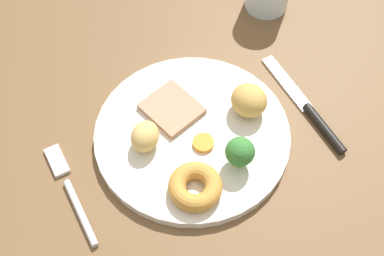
{
  "coord_description": "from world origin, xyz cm",
  "views": [
    {
      "loc": [
        -12.99,
        -31.84,
        62.53
      ],
      "look_at": [
        3.44,
        1.2,
        6.0
      ],
      "focal_mm": 48.75,
      "sensor_mm": 36.0,
      "label": 1
    }
  ],
  "objects_px": {
    "carrot_coin_front": "(203,143)",
    "knife": "(310,111)",
    "meat_slice_main": "(172,108)",
    "broccoli_floret": "(240,152)",
    "yorkshire_pudding": "(194,187)",
    "fork": "(70,190)",
    "roast_potato_right": "(145,136)",
    "dinner_plate": "(192,135)",
    "roast_potato_left": "(249,100)"
  },
  "relations": [
    {
      "from": "carrot_coin_front",
      "to": "knife",
      "type": "distance_m",
      "value": 0.16
    },
    {
      "from": "meat_slice_main",
      "to": "broccoli_floret",
      "type": "relative_size",
      "value": 1.54
    },
    {
      "from": "yorkshire_pudding",
      "to": "fork",
      "type": "xyz_separation_m",
      "value": [
        -0.14,
        0.07,
        -0.02
      ]
    },
    {
      "from": "knife",
      "to": "roast_potato_right",
      "type": "bearing_deg",
      "value": 77.01
    },
    {
      "from": "carrot_coin_front",
      "to": "broccoli_floret",
      "type": "height_order",
      "value": "broccoli_floret"
    },
    {
      "from": "yorkshire_pudding",
      "to": "roast_potato_right",
      "type": "distance_m",
      "value": 0.09
    },
    {
      "from": "dinner_plate",
      "to": "meat_slice_main",
      "type": "height_order",
      "value": "meat_slice_main"
    },
    {
      "from": "yorkshire_pudding",
      "to": "carrot_coin_front",
      "type": "distance_m",
      "value": 0.07
    },
    {
      "from": "yorkshire_pudding",
      "to": "roast_potato_left",
      "type": "bearing_deg",
      "value": 32.81
    },
    {
      "from": "dinner_plate",
      "to": "carrot_coin_front",
      "type": "bearing_deg",
      "value": -78.06
    },
    {
      "from": "meat_slice_main",
      "to": "knife",
      "type": "xyz_separation_m",
      "value": [
        0.17,
        -0.08,
        -0.01
      ]
    },
    {
      "from": "yorkshire_pudding",
      "to": "fork",
      "type": "distance_m",
      "value": 0.16
    },
    {
      "from": "carrot_coin_front",
      "to": "fork",
      "type": "bearing_deg",
      "value": 173.73
    },
    {
      "from": "roast_potato_right",
      "to": "broccoli_floret",
      "type": "xyz_separation_m",
      "value": [
        0.09,
        -0.08,
        0.01
      ]
    },
    {
      "from": "carrot_coin_front",
      "to": "broccoli_floret",
      "type": "bearing_deg",
      "value": -58.19
    },
    {
      "from": "broccoli_floret",
      "to": "knife",
      "type": "bearing_deg",
      "value": 13.68
    },
    {
      "from": "fork",
      "to": "roast_potato_right",
      "type": "bearing_deg",
      "value": -84.28
    },
    {
      "from": "roast_potato_right",
      "to": "fork",
      "type": "xyz_separation_m",
      "value": [
        -0.11,
        -0.01,
        -0.03
      ]
    },
    {
      "from": "roast_potato_right",
      "to": "fork",
      "type": "relative_size",
      "value": 0.28
    },
    {
      "from": "meat_slice_main",
      "to": "roast_potato_left",
      "type": "bearing_deg",
      "value": -25.89
    },
    {
      "from": "carrot_coin_front",
      "to": "knife",
      "type": "relative_size",
      "value": 0.15
    },
    {
      "from": "carrot_coin_front",
      "to": "broccoli_floret",
      "type": "xyz_separation_m",
      "value": [
        0.03,
        -0.04,
        0.02
      ]
    },
    {
      "from": "roast_potato_left",
      "to": "knife",
      "type": "height_order",
      "value": "roast_potato_left"
    },
    {
      "from": "knife",
      "to": "roast_potato_left",
      "type": "bearing_deg",
      "value": 65.16
    },
    {
      "from": "dinner_plate",
      "to": "meat_slice_main",
      "type": "relative_size",
      "value": 3.67
    },
    {
      "from": "dinner_plate",
      "to": "carrot_coin_front",
      "type": "relative_size",
      "value": 9.28
    },
    {
      "from": "roast_potato_left",
      "to": "roast_potato_right",
      "type": "bearing_deg",
      "value": 175.42
    },
    {
      "from": "meat_slice_main",
      "to": "broccoli_floret",
      "type": "xyz_separation_m",
      "value": [
        0.04,
        -0.11,
        0.02
      ]
    },
    {
      "from": "yorkshire_pudding",
      "to": "broccoli_floret",
      "type": "bearing_deg",
      "value": 9.07
    },
    {
      "from": "dinner_plate",
      "to": "fork",
      "type": "relative_size",
      "value": 1.69
    },
    {
      "from": "dinner_plate",
      "to": "fork",
      "type": "height_order",
      "value": "dinner_plate"
    },
    {
      "from": "dinner_plate",
      "to": "roast_potato_right",
      "type": "bearing_deg",
      "value": 170.23
    },
    {
      "from": "roast_potato_right",
      "to": "broccoli_floret",
      "type": "distance_m",
      "value": 0.12
    },
    {
      "from": "fork",
      "to": "knife",
      "type": "height_order",
      "value": "knife"
    },
    {
      "from": "carrot_coin_front",
      "to": "knife",
      "type": "bearing_deg",
      "value": -4.44
    },
    {
      "from": "broccoli_floret",
      "to": "fork",
      "type": "distance_m",
      "value": 0.22
    },
    {
      "from": "roast_potato_left",
      "to": "fork",
      "type": "relative_size",
      "value": 0.33
    },
    {
      "from": "meat_slice_main",
      "to": "knife",
      "type": "bearing_deg",
      "value": -24.77
    },
    {
      "from": "roast_potato_right",
      "to": "fork",
      "type": "bearing_deg",
      "value": -172.57
    },
    {
      "from": "yorkshire_pudding",
      "to": "dinner_plate",
      "type": "bearing_deg",
      "value": 65.38
    },
    {
      "from": "meat_slice_main",
      "to": "knife",
      "type": "distance_m",
      "value": 0.19
    },
    {
      "from": "dinner_plate",
      "to": "roast_potato_right",
      "type": "xyz_separation_m",
      "value": [
        -0.06,
        0.01,
        0.02
      ]
    },
    {
      "from": "roast_potato_right",
      "to": "knife",
      "type": "height_order",
      "value": "roast_potato_right"
    },
    {
      "from": "roast_potato_right",
      "to": "broccoli_floret",
      "type": "bearing_deg",
      "value": -39.75
    },
    {
      "from": "knife",
      "to": "meat_slice_main",
      "type": "bearing_deg",
      "value": 63.82
    },
    {
      "from": "fork",
      "to": "knife",
      "type": "distance_m",
      "value": 0.34
    },
    {
      "from": "roast_potato_right",
      "to": "fork",
      "type": "distance_m",
      "value": 0.11
    },
    {
      "from": "broccoli_floret",
      "to": "roast_potato_right",
      "type": "bearing_deg",
      "value": 140.25
    },
    {
      "from": "dinner_plate",
      "to": "meat_slice_main",
      "type": "bearing_deg",
      "value": 101.21
    },
    {
      "from": "dinner_plate",
      "to": "yorkshire_pudding",
      "type": "distance_m",
      "value": 0.09
    }
  ]
}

